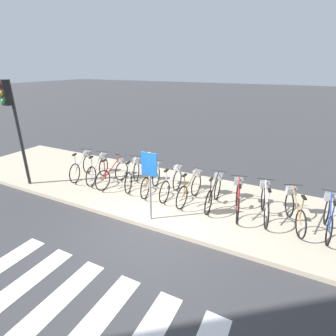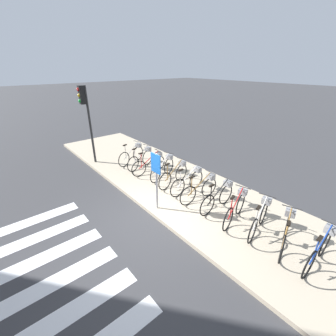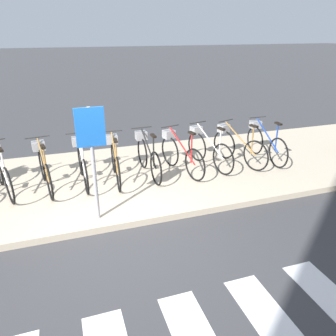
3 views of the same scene
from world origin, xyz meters
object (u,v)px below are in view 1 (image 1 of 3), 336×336
at_px(parked_bicycle_9, 265,202).
at_px(traffic_light, 11,112).
at_px(parked_bicycle_5, 172,182).
at_px(parked_bicycle_3, 133,173).
at_px(parked_bicycle_2, 114,172).
at_px(parked_bicycle_8, 238,197).
at_px(parked_bicycle_10, 294,209).
at_px(parked_bicycle_7, 214,191).
at_px(parked_bicycle_11, 328,215).
at_px(parked_bicycle_4, 152,178).
at_px(parked_bicycle_0, 82,165).
at_px(parked_bicycle_1, 99,168).
at_px(parked_bicycle_6, 191,187).
at_px(sign_post, 150,175).

xyz_separation_m(parked_bicycle_9, traffic_light, (-7.59, -1.57, 2.04)).
bearing_deg(parked_bicycle_5, parked_bicycle_3, 179.13).
xyz_separation_m(parked_bicycle_2, parked_bicycle_5, (2.14, 0.16, 0.00)).
height_order(parked_bicycle_8, parked_bicycle_10, same).
bearing_deg(parked_bicycle_3, parked_bicycle_9, -0.60).
xyz_separation_m(parked_bicycle_7, parked_bicycle_11, (2.88, -0.02, 0.00)).
bearing_deg(parked_bicycle_10, parked_bicycle_4, 179.47).
xyz_separation_m(parked_bicycle_0, parked_bicycle_9, (6.36, 0.13, 0.00)).
xyz_separation_m(parked_bicycle_0, parked_bicycle_1, (0.72, 0.05, 0.00)).
distance_m(parked_bicycle_1, parked_bicycle_9, 5.64).
distance_m(parked_bicycle_7, parked_bicycle_8, 0.70).
height_order(parked_bicycle_7, parked_bicycle_9, same).
distance_m(parked_bicycle_3, parked_bicycle_8, 3.55).
bearing_deg(parked_bicycle_3, parked_bicycle_6, -2.91).
bearing_deg(parked_bicycle_9, parked_bicycle_5, 179.55).
height_order(parked_bicycle_11, sign_post, sign_post).
height_order(parked_bicycle_3, parked_bicycle_7, same).
relative_size(parked_bicycle_4, sign_post, 0.87).
distance_m(parked_bicycle_7, parked_bicycle_9, 1.40).
bearing_deg(parked_bicycle_9, parked_bicycle_11, -1.11).
distance_m(parked_bicycle_5, parked_bicycle_9, 2.77).
distance_m(parked_bicycle_4, traffic_light, 4.84).
distance_m(parked_bicycle_4, parked_bicycle_6, 1.38).
height_order(parked_bicycle_0, parked_bicycle_4, same).
height_order(parked_bicycle_1, parked_bicycle_3, same).
relative_size(parked_bicycle_8, parked_bicycle_9, 1.00).
height_order(parked_bicycle_1, parked_bicycle_11, same).
bearing_deg(parked_bicycle_2, parked_bicycle_7, 2.09).
distance_m(parked_bicycle_6, parked_bicycle_11, 3.59).
xyz_separation_m(parked_bicycle_1, parked_bicycle_11, (7.13, 0.05, 0.00)).
relative_size(parked_bicycle_1, parked_bicycle_2, 0.97).
relative_size(parked_bicycle_7, sign_post, 0.88).
relative_size(parked_bicycle_10, traffic_light, 0.46).
bearing_deg(parked_bicycle_4, parked_bicycle_3, 175.74).
bearing_deg(parked_bicycle_7, parked_bicycle_11, -0.41).
distance_m(parked_bicycle_8, sign_post, 2.56).
bearing_deg(parked_bicycle_4, parked_bicycle_6, -2.16).
relative_size(parked_bicycle_7, traffic_light, 0.48).
xyz_separation_m(parked_bicycle_0, traffic_light, (-1.23, -1.44, 2.04)).
distance_m(parked_bicycle_2, traffic_light, 3.66).
height_order(parked_bicycle_2, parked_bicycle_4, same).
distance_m(parked_bicycle_10, sign_post, 3.78).
xyz_separation_m(parked_bicycle_1, parked_bicycle_6, (3.53, 0.02, 0.00)).
height_order(parked_bicycle_4, parked_bicycle_9, same).
xyz_separation_m(parked_bicycle_4, parked_bicycle_5, (0.72, 0.03, 0.00)).
distance_m(parked_bicycle_0, parked_bicycle_8, 5.66).
bearing_deg(sign_post, parked_bicycle_11, 19.75).
distance_m(parked_bicycle_0, traffic_light, 2.79).
relative_size(parked_bicycle_6, sign_post, 0.88).
height_order(parked_bicycle_0, parked_bicycle_6, same).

